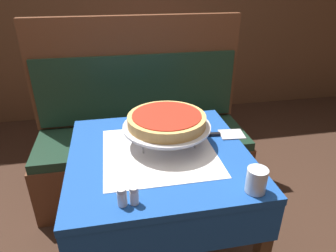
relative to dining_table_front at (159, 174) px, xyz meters
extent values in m
cube|color=#194799|center=(0.00, 0.00, 0.10)|extent=(0.78, 0.78, 0.03)
cube|color=white|center=(0.00, 0.00, 0.12)|extent=(0.48, 0.48, 0.00)
cube|color=#194799|center=(0.00, 0.00, 0.00)|extent=(0.77, 0.77, 0.17)
cube|color=#4C331E|center=(-0.35, 0.35, -0.28)|extent=(0.05, 0.05, 0.74)
cube|color=#4C331E|center=(0.35, 0.35, -0.28)|extent=(0.05, 0.05, 0.74)
cube|color=red|center=(0.27, 1.70, 0.10)|extent=(0.67, 0.67, 0.03)
cube|color=white|center=(0.27, 1.70, 0.12)|extent=(0.42, 0.42, 0.00)
cube|color=red|center=(0.27, 1.70, 0.01)|extent=(0.67, 0.67, 0.15)
cube|color=#4C331E|center=(-0.03, 1.40, -0.28)|extent=(0.05, 0.05, 0.74)
cube|color=#4C331E|center=(0.57, 1.40, -0.28)|extent=(0.05, 0.05, 0.74)
cube|color=#4C331E|center=(-0.03, 2.00, -0.28)|extent=(0.05, 0.05, 0.74)
cube|color=#4C331E|center=(0.57, 2.00, -0.28)|extent=(0.05, 0.05, 0.74)
cube|color=brown|center=(0.00, 0.72, -0.45)|extent=(1.46, 0.54, 0.41)
cube|color=#193323|center=(0.00, 0.72, -0.21)|extent=(1.43, 0.53, 0.06)
cube|color=brown|center=(0.00, 0.96, 0.20)|extent=(1.46, 0.06, 0.76)
cube|color=#193323|center=(0.00, 0.92, 0.08)|extent=(1.40, 0.02, 0.48)
cube|color=brown|center=(0.00, 2.19, 0.55)|extent=(6.00, 0.04, 2.40)
cylinder|color=#ADADB2|center=(0.05, 0.20, 0.16)|extent=(0.01, 0.01, 0.08)
cylinder|color=#ADADB2|center=(-0.07, 0.00, 0.16)|extent=(0.01, 0.01, 0.08)
cylinder|color=#ADADB2|center=(0.16, 0.00, 0.16)|extent=(0.01, 0.01, 0.08)
cylinder|color=#ADADB2|center=(0.05, 0.06, 0.19)|extent=(0.27, 0.27, 0.01)
cylinder|color=silver|center=(0.05, 0.06, 0.20)|extent=(0.38, 0.38, 0.01)
cylinder|color=silver|center=(0.05, 0.06, 0.21)|extent=(0.39, 0.39, 0.01)
cylinder|color=tan|center=(0.05, 0.06, 0.24)|extent=(0.35, 0.35, 0.05)
cylinder|color=#B22819|center=(0.05, 0.06, 0.26)|extent=(0.31, 0.31, 0.01)
cube|color=#BCBCC1|center=(0.37, 0.09, 0.12)|extent=(0.12, 0.11, 0.00)
cube|color=black|center=(0.22, 0.10, 0.13)|extent=(0.20, 0.04, 0.01)
cylinder|color=silver|center=(0.29, -0.33, 0.17)|extent=(0.07, 0.07, 0.09)
cylinder|color=silver|center=(-0.18, -0.31, 0.15)|extent=(0.03, 0.03, 0.05)
cylinder|color=#B7B7BC|center=(-0.18, -0.31, 0.18)|extent=(0.03, 0.03, 0.01)
cylinder|color=silver|center=(-0.14, -0.31, 0.14)|extent=(0.03, 0.03, 0.05)
cylinder|color=#B7B7BC|center=(-0.14, -0.31, 0.18)|extent=(0.03, 0.03, 0.01)
cube|color=black|center=(0.35, 1.67, 0.14)|extent=(0.13, 0.13, 0.03)
cylinder|color=black|center=(0.35, 1.67, 0.21)|extent=(0.01, 0.01, 0.12)
cylinder|color=white|center=(0.35, 1.71, 0.20)|extent=(0.04, 0.04, 0.09)
cylinder|color=red|center=(0.32, 1.66, 0.20)|extent=(0.04, 0.04, 0.09)
cylinder|color=#99194C|center=(0.39, 1.66, 0.20)|extent=(0.04, 0.04, 0.09)
camera|label=1|loc=(-0.17, -1.10, 0.81)|focal=32.00mm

